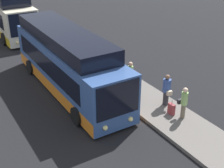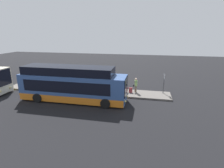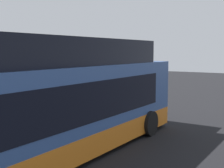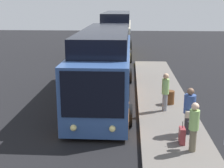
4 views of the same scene
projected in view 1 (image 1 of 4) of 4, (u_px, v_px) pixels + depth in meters
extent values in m
plane|color=black|center=(73.00, 89.00, 18.96)|extent=(80.00, 80.00, 0.00)
cube|color=#605B56|center=(113.00, 77.00, 20.26)|extent=(20.00, 2.56, 0.18)
cube|color=#33518C|center=(68.00, 66.00, 18.35)|extent=(10.95, 2.55, 2.64)
cube|color=orange|center=(69.00, 81.00, 18.79)|extent=(10.89, 2.57, 0.70)
cube|color=black|center=(66.00, 60.00, 18.42)|extent=(8.98, 2.58, 1.16)
cube|color=black|center=(118.00, 100.00, 13.99)|extent=(0.06, 2.24, 1.69)
sphere|color=#F9E58C|center=(131.00, 119.00, 14.86)|extent=(0.24, 0.24, 0.24)
sphere|color=#F9E58C|center=(105.00, 128.00, 14.21)|extent=(0.24, 0.24, 0.24)
cylinder|color=black|center=(120.00, 103.00, 16.56)|extent=(0.95, 0.30, 0.95)
cylinder|color=black|center=(77.00, 116.00, 15.37)|extent=(0.95, 0.30, 0.95)
cylinder|color=black|center=(66.00, 59.00, 21.99)|extent=(0.95, 0.30, 0.95)
cylinder|color=black|center=(31.00, 67.00, 20.80)|extent=(0.95, 0.30, 0.95)
cube|color=black|center=(63.00, 36.00, 17.91)|extent=(9.31, 2.35, 0.82)
cube|color=beige|center=(6.00, 14.00, 29.01)|extent=(11.37, 2.58, 2.82)
cube|color=gold|center=(8.00, 25.00, 29.48)|extent=(11.31, 2.60, 0.70)
cube|color=black|center=(5.00, 10.00, 29.07)|extent=(9.32, 2.61, 1.24)
cube|color=black|center=(24.00, 25.00, 24.47)|extent=(0.06, 2.27, 1.80)
sphere|color=#F9E58C|center=(35.00, 40.00, 25.40)|extent=(0.24, 0.24, 0.24)
sphere|color=#F9E58C|center=(17.00, 43.00, 24.74)|extent=(0.24, 0.24, 0.24)
cylinder|color=black|center=(34.00, 34.00, 27.14)|extent=(1.05, 0.30, 1.05)
cylinder|color=black|center=(4.00, 39.00, 25.93)|extent=(1.05, 0.30, 1.05)
cylinder|color=black|center=(11.00, 16.00, 32.78)|extent=(1.05, 0.30, 1.05)
cylinder|color=gray|center=(130.00, 83.00, 18.40)|extent=(0.25, 0.25, 0.80)
cylinder|color=#8CB766|center=(130.00, 72.00, 18.06)|extent=(0.36, 0.36, 0.69)
sphere|color=tan|center=(131.00, 64.00, 17.85)|extent=(0.26, 0.26, 0.26)
cylinder|color=#6B604C|center=(183.00, 111.00, 15.61)|extent=(0.24, 0.24, 0.77)
cylinder|color=#8CB766|center=(185.00, 98.00, 15.29)|extent=(0.34, 0.34, 0.67)
sphere|color=beige|center=(185.00, 90.00, 15.09)|extent=(0.25, 0.25, 0.25)
cube|color=black|center=(180.00, 101.00, 15.61)|extent=(0.15, 0.29, 0.24)
cylinder|color=#2D2D33|center=(166.00, 98.00, 16.78)|extent=(0.35, 0.35, 0.81)
cylinder|color=#334C8C|center=(167.00, 85.00, 16.44)|extent=(0.50, 0.50, 0.70)
sphere|color=brown|center=(168.00, 77.00, 16.22)|extent=(0.26, 0.26, 0.26)
cube|color=beige|center=(169.00, 93.00, 16.31)|extent=(0.19, 0.30, 0.24)
cube|color=maroon|center=(171.00, 109.00, 15.96)|extent=(0.40, 0.19, 0.58)
cylinder|color=black|center=(172.00, 102.00, 15.78)|extent=(0.02, 0.02, 0.24)
cylinder|color=#593319|center=(126.00, 77.00, 19.34)|extent=(0.44, 0.44, 0.65)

